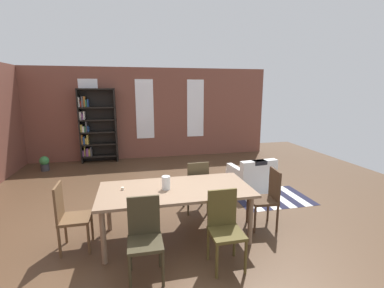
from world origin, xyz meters
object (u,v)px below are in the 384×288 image
(dining_chair_far_right, at_px, (197,185))
(potted_plant_by_shelf, at_px, (45,163))
(vase_on_table, at_px, (166,183))
(armchair_white, at_px, (251,178))
(dining_chair_near_right, at_px, (225,226))
(dining_chair_near_left, at_px, (145,235))
(dining_chair_head_right, at_px, (267,196))
(bookshelf_tall, at_px, (95,126))
(dining_table, at_px, (176,193))
(dining_chair_head_left, at_px, (69,215))

(dining_chair_far_right, xyz_separation_m, potted_plant_by_shelf, (-3.44, 3.34, -0.30))
(vase_on_table, distance_m, armchair_white, 2.59)
(dining_chair_near_right, bearing_deg, vase_on_table, 130.07)
(dining_chair_near_left, distance_m, dining_chair_near_right, 0.98)
(vase_on_table, relative_size, dining_chair_head_right, 0.20)
(vase_on_table, bearing_deg, bookshelf_tall, 107.61)
(dining_table, height_order, dining_chair_far_right, dining_chair_far_right)
(dining_chair_far_right, xyz_separation_m, dining_chair_head_right, (0.97, -0.76, 0.00))
(vase_on_table, bearing_deg, dining_table, -0.00)
(dining_chair_head_left, height_order, potted_plant_by_shelf, dining_chair_head_left)
(dining_chair_far_right, relative_size, armchair_white, 1.08)
(vase_on_table, distance_m, dining_chair_near_left, 0.90)
(dining_chair_head_left, distance_m, potted_plant_by_shelf, 4.36)
(dining_chair_far_right, bearing_deg, dining_table, -123.38)
(bookshelf_tall, bearing_deg, dining_table, -70.87)
(dining_chair_near_right, relative_size, bookshelf_tall, 0.43)
(bookshelf_tall, bearing_deg, armchair_white, -42.58)
(dining_chair_head_left, xyz_separation_m, armchair_white, (3.37, 1.49, -0.23))
(dining_chair_near_left, xyz_separation_m, bookshelf_tall, (-1.15, 5.49, 0.60))
(armchair_white, xyz_separation_m, potted_plant_by_shelf, (-4.84, 2.60, -0.07))
(dining_chair_near_right, bearing_deg, armchair_white, 57.87)
(dining_chair_near_left, bearing_deg, dining_table, 56.78)
(dining_table, height_order, bookshelf_tall, bookshelf_tall)
(dining_chair_near_right, height_order, armchair_white, dining_chair_near_right)
(dining_table, bearing_deg, dining_chair_near_left, -123.22)
(armchair_white, height_order, potted_plant_by_shelf, armchair_white)
(dining_chair_far_right, bearing_deg, potted_plant_by_shelf, 135.87)
(dining_chair_far_right, bearing_deg, dining_chair_near_right, -90.11)
(dining_table, bearing_deg, bookshelf_tall, 109.13)
(dining_chair_near_left, distance_m, bookshelf_tall, 5.64)
(dining_table, bearing_deg, dining_chair_far_right, 56.62)
(vase_on_table, xyz_separation_m, dining_chair_far_right, (0.63, 0.75, -0.35))
(vase_on_table, height_order, dining_chair_near_left, vase_on_table)
(dining_chair_head_left, xyz_separation_m, potted_plant_by_shelf, (-1.48, 4.09, -0.30))
(dining_chair_far_right, height_order, dining_chair_head_left, same)
(dining_chair_near_right, relative_size, dining_chair_head_right, 1.00)
(dining_chair_head_right, xyz_separation_m, armchair_white, (0.43, 1.49, -0.23))
(dining_table, distance_m, dining_chair_far_right, 0.92)
(dining_chair_far_right, height_order, bookshelf_tall, bookshelf_tall)
(dining_chair_near_left, distance_m, potted_plant_by_shelf, 5.43)
(dining_chair_head_right, bearing_deg, dining_chair_far_right, 142.08)
(dining_chair_head_left, bearing_deg, potted_plant_by_shelf, 109.85)
(dining_table, distance_m, dining_chair_head_right, 1.48)
(potted_plant_by_shelf, bearing_deg, dining_table, -54.24)
(vase_on_table, bearing_deg, dining_chair_head_left, -179.97)
(dining_chair_head_left, relative_size, dining_chair_head_right, 1.00)
(dining_table, height_order, dining_chair_near_right, dining_chair_near_right)
(vase_on_table, xyz_separation_m, armchair_white, (2.04, 1.49, -0.59))
(vase_on_table, distance_m, dining_chair_head_right, 1.65)
(dining_table, relative_size, potted_plant_by_shelf, 5.49)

